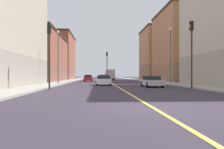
# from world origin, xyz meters

# --- Properties ---
(ground_plane) EXTENTS (400.00, 400.00, 0.00)m
(ground_plane) POSITION_xyz_m (0.00, 0.00, 0.00)
(ground_plane) COLOR #352D39
(ground_plane) RESTS_ON ground
(sidewalk_left) EXTENTS (2.95, 168.00, 0.15)m
(sidewalk_left) POSITION_xyz_m (8.48, 49.00, 0.07)
(sidewalk_left) COLOR #9E9B93
(sidewalk_left) RESTS_ON ground
(sidewalk_right) EXTENTS (2.95, 168.00, 0.15)m
(sidewalk_right) POSITION_xyz_m (-8.48, 49.00, 0.07)
(sidewalk_right) COLOR #9E9B93
(sidewalk_right) RESTS_ON ground
(lane_center_stripe) EXTENTS (0.16, 154.00, 0.01)m
(lane_center_stripe) POSITION_xyz_m (0.00, 49.00, 0.01)
(lane_center_stripe) COLOR #E5D14C
(lane_center_stripe) RESTS_ON ground
(building_left_mid) EXTENTS (12.21, 16.44, 13.83)m
(building_left_mid) POSITION_xyz_m (15.92, 39.49, 6.93)
(building_left_mid) COLOR #8F6B4F
(building_left_mid) RESTS_ON ground
(building_left_far) EXTENTS (12.21, 15.22, 13.72)m
(building_left_far) POSITION_xyz_m (15.92, 58.58, 6.87)
(building_left_far) COLOR #8F6B4F
(building_left_far) RESTS_ON ground
(building_right_midblock) EXTENTS (12.21, 25.45, 9.86)m
(building_right_midblock) POSITION_xyz_m (-15.92, 44.48, 4.94)
(building_right_midblock) COLOR brown
(building_right_midblock) RESTS_ON ground
(building_right_distant) EXTENTS (12.21, 20.95, 13.63)m
(building_right_distant) POSITION_xyz_m (-15.92, 69.37, 6.82)
(building_right_distant) COLOR brown
(building_right_distant) RESTS_ON ground
(traffic_light_left_near) EXTENTS (0.40, 0.32, 6.39)m
(traffic_light_left_near) POSITION_xyz_m (6.59, 13.97, 4.11)
(traffic_light_left_near) COLOR #2D2D2D
(traffic_light_left_near) RESTS_ON ground
(traffic_light_right_near) EXTENTS (0.40, 0.32, 5.98)m
(traffic_light_right_near) POSITION_xyz_m (-6.62, 13.97, 3.87)
(traffic_light_right_near) COLOR #2D2D2D
(traffic_light_right_near) RESTS_ON ground
(traffic_light_median_far) EXTENTS (0.40, 0.32, 6.12)m
(traffic_light_median_far) POSITION_xyz_m (-0.33, 43.30, 3.95)
(traffic_light_median_far) COLOR #2D2D2D
(traffic_light_median_far) RESTS_ON ground
(street_lamp_left_near) EXTENTS (0.36, 0.36, 7.58)m
(street_lamp_left_near) POSITION_xyz_m (7.60, 24.51, 4.71)
(street_lamp_left_near) COLOR #4C4C51
(street_lamp_left_near) RESTS_ON ground
(street_lamp_right_near) EXTENTS (0.36, 0.36, 7.25)m
(street_lamp_right_near) POSITION_xyz_m (-7.60, 25.71, 4.54)
(street_lamp_right_near) COLOR #4C4C51
(street_lamp_right_near) RESTS_ON ground
(car_red) EXTENTS (1.78, 4.16, 1.38)m
(car_red) POSITION_xyz_m (-4.20, 43.79, 0.67)
(car_red) COLOR red
(car_red) RESTS_ON ground
(car_maroon) EXTENTS (1.89, 4.01, 1.38)m
(car_maroon) POSITION_xyz_m (-1.28, 35.27, 0.68)
(car_maroon) COLOR maroon
(car_maroon) RESTS_ON ground
(car_silver) EXTENTS (1.95, 4.57, 1.20)m
(car_silver) POSITION_xyz_m (3.73, 18.36, 0.60)
(car_silver) COLOR silver
(car_silver) RESTS_ON ground
(car_blue) EXTENTS (1.85, 4.25, 1.21)m
(car_blue) POSITION_xyz_m (1.63, 68.85, 0.59)
(car_blue) COLOR #23389E
(car_blue) RESTS_ON ground
(car_white) EXTENTS (1.95, 4.11, 1.26)m
(car_white) POSITION_xyz_m (-1.45, 23.66, 0.63)
(car_white) COLOR white
(car_white) RESTS_ON ground
(box_truck) EXTENTS (2.38, 7.90, 2.76)m
(box_truck) POSITION_xyz_m (1.04, 59.80, 1.50)
(box_truck) COLOR beige
(box_truck) RESTS_ON ground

